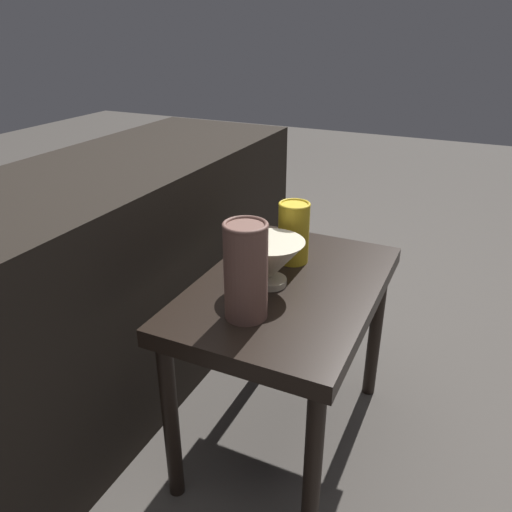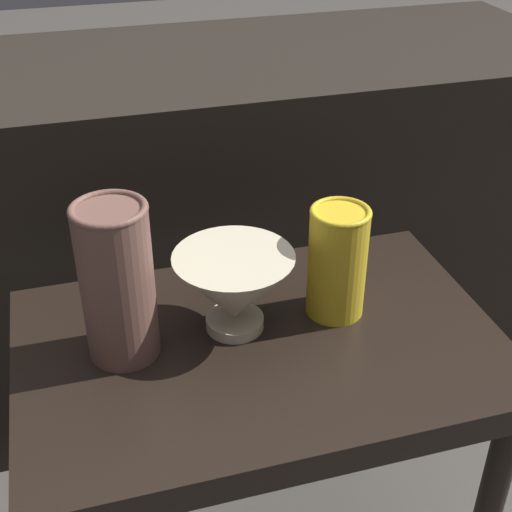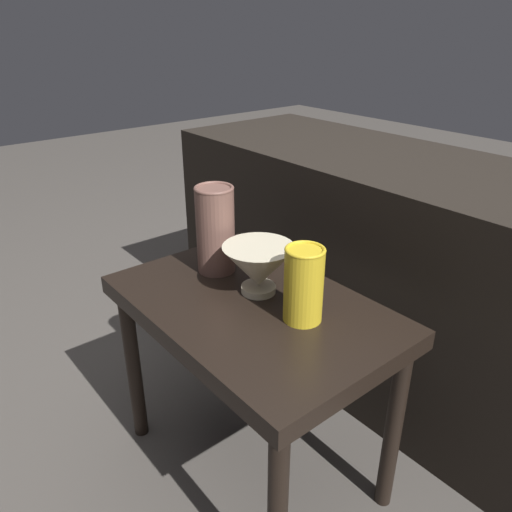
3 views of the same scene
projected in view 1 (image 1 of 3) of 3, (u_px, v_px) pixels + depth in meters
ground_plane at (284, 435)px, 1.35m from camera, size 8.00×8.00×0.00m
table at (288, 307)px, 1.17m from camera, size 0.61×0.40×0.47m
couch_backdrop at (103, 285)px, 1.42m from camera, size 1.54×0.50×0.66m
bowl at (270, 261)px, 1.12m from camera, size 0.15×0.15×0.11m
vase_textured_left at (246, 270)px, 0.98m from camera, size 0.09×0.09×0.20m
vase_colorful_right at (294, 232)px, 1.22m from camera, size 0.08×0.08×0.15m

